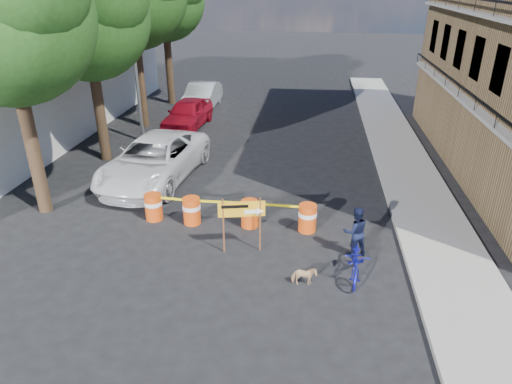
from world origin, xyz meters
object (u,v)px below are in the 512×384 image
(barrel_far_left, at_px, (154,206))
(dog, at_px, (304,276))
(suv_white, at_px, (154,160))
(sedan_silver, at_px, (202,96))
(barrel_mid_left, at_px, (192,210))
(detour_sign, at_px, (247,213))
(sedan_red, at_px, (188,113))
(barrel_mid_right, at_px, (250,213))
(bicycle, at_px, (358,248))
(barrel_far_right, at_px, (307,217))
(pedestrian, at_px, (355,231))

(barrel_far_left, xyz_separation_m, dog, (5.05, -3.01, -0.20))
(suv_white, distance_m, sedan_silver, 10.83)
(barrel_mid_left, height_order, detour_sign, detour_sign)
(dog, relative_size, sedan_red, 0.15)
(barrel_mid_right, height_order, sedan_silver, sedan_silver)
(barrel_mid_right, distance_m, sedan_silver, 14.90)
(bicycle, xyz_separation_m, suv_white, (-7.42, 5.64, -0.06))
(barrel_far_left, height_order, barrel_far_right, same)
(barrel_mid_left, bearing_deg, suv_white, 125.20)
(barrel_far_left, relative_size, barrel_far_right, 1.00)
(barrel_far_right, distance_m, detour_sign, 2.35)
(barrel_far_left, distance_m, sedan_silver, 14.10)
(dog, height_order, sedan_red, sedan_red)
(barrel_far_left, distance_m, detour_sign, 3.79)
(barrel_far_right, xyz_separation_m, pedestrian, (1.37, -1.20, 0.29))
(barrel_far_right, bearing_deg, pedestrian, -41.24)
(suv_white, bearing_deg, barrel_mid_right, -31.09)
(dog, relative_size, suv_white, 0.11)
(barrel_far_left, distance_m, bicycle, 6.88)
(barrel_mid_left, relative_size, sedan_red, 0.20)
(pedestrian, relative_size, sedan_red, 0.34)
(barrel_far_left, bearing_deg, dog, -30.75)
(bicycle, bearing_deg, barrel_mid_right, 148.75)
(barrel_far_left, distance_m, dog, 5.88)
(pedestrian, height_order, suv_white, suv_white)
(detour_sign, xyz_separation_m, sedan_silver, (-5.03, 15.56, -0.48))
(sedan_red, relative_size, sedan_silver, 0.95)
(detour_sign, bearing_deg, suv_white, 120.87)
(detour_sign, height_order, pedestrian, detour_sign)
(sedan_red, bearing_deg, detour_sign, -62.84)
(barrel_far_left, xyz_separation_m, suv_white, (-1.01, 3.19, 0.37))
(barrel_far_right, relative_size, bicycle, 0.50)
(sedan_red, xyz_separation_m, sedan_silver, (-0.13, 3.80, 0.02))
(bicycle, distance_m, sedan_silver, 18.33)
(sedan_red, bearing_deg, barrel_mid_right, -60.58)
(barrel_far_right, bearing_deg, dog, -90.22)
(detour_sign, height_order, sedan_silver, detour_sign)
(barrel_far_right, distance_m, suv_white, 6.93)
(barrel_mid_right, height_order, sedan_red, sedan_red)
(barrel_mid_left, relative_size, suv_white, 0.15)
(barrel_far_left, height_order, bicycle, bicycle)
(barrel_far_right, distance_m, bicycle, 2.72)
(detour_sign, bearing_deg, dog, -52.40)
(barrel_mid_right, distance_m, pedestrian, 3.47)
(barrel_mid_left, relative_size, barrel_far_right, 1.00)
(detour_sign, xyz_separation_m, bicycle, (3.06, -0.90, -0.35))
(detour_sign, distance_m, suv_white, 6.46)
(bicycle, bearing_deg, sedan_red, 127.69)
(pedestrian, bearing_deg, barrel_mid_right, -37.21)
(detour_sign, bearing_deg, barrel_far_left, 143.41)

